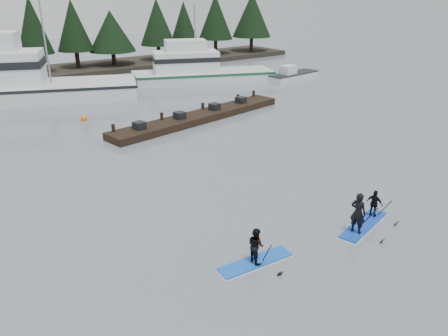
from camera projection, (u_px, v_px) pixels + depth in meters
ground at (314, 240)px, 17.34m from camera, size 160.00×160.00×0.00m
far_shore at (31, 75)px, 48.40m from camera, size 70.00×8.00×0.60m
treeline at (32, 77)px, 48.51m from camera, size 60.00×4.00×8.00m
fishing_boat_large at (14, 91)px, 38.19m from camera, size 20.28×12.79×10.89m
fishing_boat_medium at (199, 76)px, 45.83m from camera, size 15.02×9.49×8.65m
skiff at (293, 76)px, 47.04m from camera, size 6.56×2.59×0.75m
floating_dock at (200, 117)px, 32.89m from camera, size 15.54×4.39×0.51m
buoy_c at (203, 85)px, 44.71m from camera, size 0.54×0.54×0.54m
buoy_b at (84, 120)px, 32.94m from camera, size 0.48×0.48×0.48m
paddleboard_solo at (256, 251)px, 15.65m from camera, size 2.95×1.17×1.90m
paddleboard_duo at (364, 214)px, 17.99m from camera, size 3.28×1.56×2.32m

